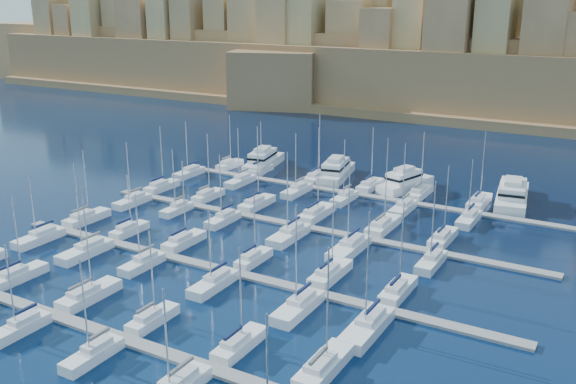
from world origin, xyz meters
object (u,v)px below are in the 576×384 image
Objects in this scene: sailboat_2 at (89,295)px; motor_yacht_b at (336,171)px; sailboat_4 at (239,344)px; motor_yacht_d at (512,194)px; motor_yacht_c at (405,182)px; motor_yacht_a at (263,160)px.

sailboat_2 is 0.95× the size of motor_yacht_b.
motor_yacht_d is at bearing 77.53° from sailboat_4.
motor_yacht_c is at bearing -174.69° from motor_yacht_d.
motor_yacht_a is at bearing 179.98° from motor_yacht_b.
motor_yacht_c is (35.00, -0.76, 0.00)m from motor_yacht_a.
sailboat_2 reaches higher than motor_yacht_b.
motor_yacht_b is (-21.50, 70.16, 1.00)m from sailboat_4.
motor_yacht_a is 1.11× the size of motor_yacht_c.
sailboat_4 is 69.61m from motor_yacht_c.
motor_yacht_d is at bearing 1.85° from motor_yacht_b.
motor_yacht_c is (18.98, 68.86, 0.96)m from sailboat_2.
motor_yacht_a is at bearing 119.89° from sailboat_4.
sailboat_2 is 24.31m from sailboat_4.
motor_yacht_b is at bearing -0.02° from motor_yacht_a.
sailboat_2 is 81.39m from motor_yacht_d.
sailboat_2 is 71.45m from motor_yacht_a.
motor_yacht_b is (18.83, -0.01, -0.00)m from motor_yacht_a.
sailboat_2 is 1.25× the size of sailboat_4.
motor_yacht_d is at bearing 60.48° from sailboat_2.
motor_yacht_b is 16.19m from motor_yacht_c.
sailboat_4 is at bearing -102.47° from motor_yacht_d.
motor_yacht_d is (21.12, 1.96, 0.00)m from motor_yacht_c.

